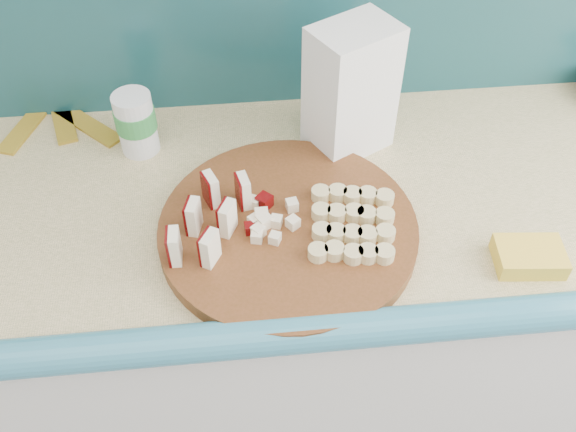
# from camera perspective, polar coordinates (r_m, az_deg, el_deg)

# --- Properties ---
(kitchen_counter) EXTENTS (2.20, 0.63, 0.91)m
(kitchen_counter) POSITION_cam_1_polar(r_m,az_deg,el_deg) (1.51, -0.94, -10.30)
(kitchen_counter) COLOR silver
(kitchen_counter) RESTS_ON ground
(cutting_board) EXTENTS (0.50, 0.50, 0.03)m
(cutting_board) POSITION_cam_1_polar(r_m,az_deg,el_deg) (1.08, 0.00, -1.22)
(cutting_board) COLOR #4D2C10
(cutting_board) RESTS_ON kitchen_counter
(apple_wedges) EXTENTS (0.14, 0.17, 0.06)m
(apple_wedges) POSITION_cam_1_polar(r_m,az_deg,el_deg) (1.05, -6.96, -0.13)
(apple_wedges) COLOR #FBEDC9
(apple_wedges) RESTS_ON cutting_board
(apple_chunks) EXTENTS (0.06, 0.07, 0.02)m
(apple_chunks) POSITION_cam_1_polar(r_m,az_deg,el_deg) (1.06, -1.52, -0.27)
(apple_chunks) COLOR #FBEAC8
(apple_chunks) RESTS_ON cutting_board
(banana_slices) EXTENTS (0.16, 0.18, 0.02)m
(banana_slices) POSITION_cam_1_polar(r_m,az_deg,el_deg) (1.06, 5.75, -0.68)
(banana_slices) COLOR #D5BF82
(banana_slices) RESTS_ON cutting_board
(flour_bag) EXTENTS (0.18, 0.16, 0.25)m
(flour_bag) POSITION_cam_1_polar(r_m,az_deg,el_deg) (1.19, 5.61, 11.07)
(flour_bag) COLOR white
(flour_bag) RESTS_ON kitchen_counter
(canister) EXTENTS (0.08, 0.08, 0.12)m
(canister) POSITION_cam_1_polar(r_m,az_deg,el_deg) (1.24, -13.37, 8.12)
(canister) COLOR silver
(canister) RESTS_ON kitchen_counter
(sponge) EXTENTS (0.11, 0.09, 0.03)m
(sponge) POSITION_cam_1_polar(r_m,az_deg,el_deg) (1.11, 20.64, -3.40)
(sponge) COLOR yellow
(sponge) RESTS_ON kitchen_counter
(banana_peel) EXTENTS (0.24, 0.20, 0.01)m
(banana_peel) POSITION_cam_1_polar(r_m,az_deg,el_deg) (1.39, -19.68, 7.86)
(banana_peel) COLOR gold
(banana_peel) RESTS_ON kitchen_counter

